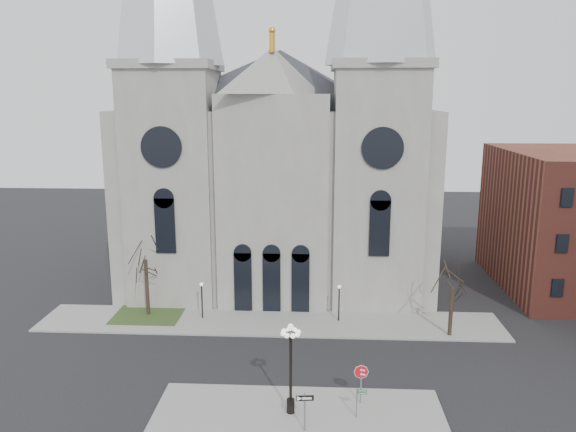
{
  "coord_description": "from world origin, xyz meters",
  "views": [
    {
      "loc": [
        3.98,
        -34.57,
        19.47
      ],
      "look_at": [
        1.76,
        8.0,
        10.2
      ],
      "focal_mm": 35.0,
      "sensor_mm": 36.0,
      "label": 1
    }
  ],
  "objects_px": {
    "stop_sign": "(361,376)",
    "one_way_sign": "(305,406)",
    "globe_lamp": "(291,357)",
    "street_name_sign": "(358,400)"
  },
  "relations": [
    {
      "from": "stop_sign",
      "to": "one_way_sign",
      "type": "distance_m",
      "value": 4.79
    },
    {
      "from": "stop_sign",
      "to": "one_way_sign",
      "type": "height_order",
      "value": "stop_sign"
    },
    {
      "from": "one_way_sign",
      "to": "globe_lamp",
      "type": "bearing_deg",
      "value": 110.52
    },
    {
      "from": "globe_lamp",
      "to": "one_way_sign",
      "type": "bearing_deg",
      "value": -63.86
    },
    {
      "from": "stop_sign",
      "to": "street_name_sign",
      "type": "relative_size",
      "value": 1.34
    },
    {
      "from": "globe_lamp",
      "to": "one_way_sign",
      "type": "height_order",
      "value": "globe_lamp"
    },
    {
      "from": "stop_sign",
      "to": "one_way_sign",
      "type": "bearing_deg",
      "value": -118.02
    },
    {
      "from": "stop_sign",
      "to": "globe_lamp",
      "type": "bearing_deg",
      "value": -143.43
    },
    {
      "from": "globe_lamp",
      "to": "stop_sign",
      "type": "bearing_deg",
      "value": 17.37
    },
    {
      "from": "stop_sign",
      "to": "street_name_sign",
      "type": "bearing_deg",
      "value": -80.72
    }
  ]
}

